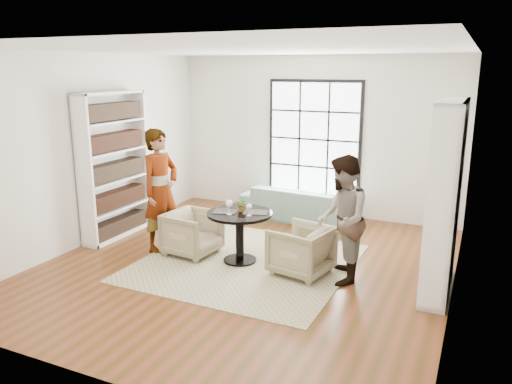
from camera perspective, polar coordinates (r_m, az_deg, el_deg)
The scene contains 16 objects.
ground at distance 7.26m, azimuth -1.07°, elevation -8.38°, with size 6.00×6.00×0.00m, color brown.
room_shell at distance 7.36m, azimuth 0.72°, elevation 2.19°, with size 6.00×6.01×6.00m.
rug at distance 7.34m, azimuth -1.12°, elevation -8.06°, with size 2.91×2.91×0.01m, color tan.
pedestal_table at distance 7.21m, azimuth -1.87°, elevation -3.92°, with size 0.94×0.94×0.75m.
sofa at distance 9.35m, azimuth 4.83°, elevation -1.29°, with size 2.09×0.82×0.61m, color gray.
armchair_left at distance 7.62m, azimuth -7.26°, elevation -4.69°, with size 0.72×0.74×0.67m, color tan.
armchair_right at distance 6.90m, azimuth 5.17°, elevation -6.64°, with size 0.73×0.75×0.68m, color #C2BE8A.
person_left at distance 7.75m, azimuth -10.85°, elevation 0.17°, with size 0.69×0.45×1.89m, color gray.
person_right at distance 6.58m, azimuth 9.78°, elevation -3.16°, with size 0.82×0.64×1.69m, color gray.
placemat_left at distance 7.19m, azimuth -3.54°, elevation -2.24°, with size 0.34×0.26×0.01m, color #262421.
placemat_right at distance 7.13m, azimuth -0.03°, elevation -2.33°, with size 0.34×0.26×0.01m, color #262421.
cutlery_left at distance 7.18m, azimuth -3.54°, elevation -2.19°, with size 0.14×0.22×0.01m, color silver, non-canonical shape.
cutlery_right at distance 7.13m, azimuth -0.03°, elevation -2.28°, with size 0.14×0.22×0.01m, color silver, non-canonical shape.
wine_glass_left at distance 7.01m, azimuth -3.11°, elevation -1.38°, with size 0.10×0.10×0.21m.
wine_glass_right at distance 6.94m, azimuth -0.80°, elevation -1.74°, with size 0.08×0.08×0.18m.
flower_centerpiece at distance 7.15m, azimuth -1.61°, elevation -1.50°, with size 0.18×0.16×0.20m, color gray.
Camera 1 is at (2.92, -6.04, 2.77)m, focal length 35.00 mm.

